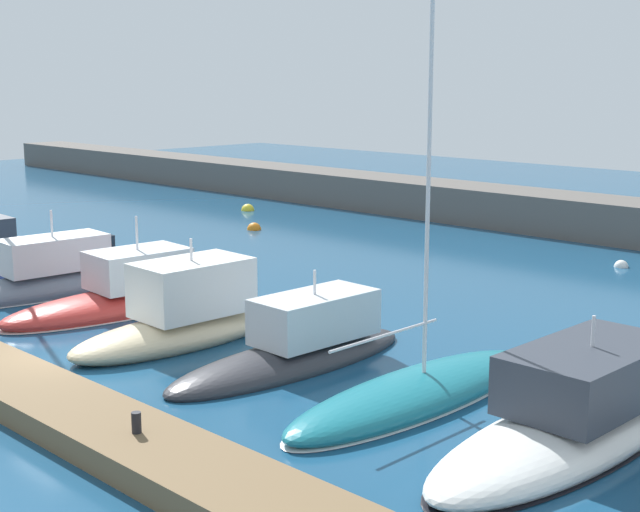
# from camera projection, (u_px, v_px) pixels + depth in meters

# --- Properties ---
(ground_plane) EXTENTS (120.00, 120.00, 0.00)m
(ground_plane) POSITION_uv_depth(u_px,v_px,m) (65.00, 372.00, 24.23)
(ground_plane) COLOR navy
(breakwater_seawall) EXTENTS (108.00, 3.59, 1.93)m
(breakwater_seawall) POSITION_uv_depth(u_px,v_px,m) (599.00, 218.00, 44.11)
(breakwater_seawall) COLOR #5B5651
(breakwater_seawall) RESTS_ON ground_plane
(motorboat_slate_third) EXTENTS (2.84, 8.73, 3.47)m
(motorboat_slate_third) POSITION_uv_depth(u_px,v_px,m) (62.00, 278.00, 33.04)
(motorboat_slate_third) COLOR slate
(motorboat_slate_third) RESTS_ON ground_plane
(motorboat_red_fourth) EXTENTS (3.37, 9.44, 3.46)m
(motorboat_red_fourth) POSITION_uv_depth(u_px,v_px,m) (133.00, 295.00, 30.76)
(motorboat_red_fourth) COLOR #B72D28
(motorboat_red_fourth) RESTS_ON ground_plane
(motorboat_sand_fifth) EXTENTS (2.58, 7.19, 3.32)m
(motorboat_sand_fifth) POSITION_uv_depth(u_px,v_px,m) (185.00, 315.00, 26.85)
(motorboat_sand_fifth) COLOR beige
(motorboat_sand_fifth) RESTS_ON ground_plane
(motorboat_charcoal_sixth) EXTENTS (2.56, 8.23, 2.92)m
(motorboat_charcoal_sixth) POSITION_uv_depth(u_px,v_px,m) (298.00, 348.00, 24.92)
(motorboat_charcoal_sixth) COLOR #2D2D33
(motorboat_charcoal_sixth) RESTS_ON ground_plane
(sailboat_teal_seventh) EXTENTS (2.37, 8.78, 14.95)m
(sailboat_teal_seventh) POSITION_uv_depth(u_px,v_px,m) (416.00, 392.00, 22.09)
(sailboat_teal_seventh) COLOR #19707F
(sailboat_teal_seventh) RESTS_ON ground_plane
(motorboat_white_eighth) EXTENTS (2.86, 9.28, 3.01)m
(motorboat_white_eighth) POSITION_uv_depth(u_px,v_px,m) (575.00, 416.00, 19.52)
(motorboat_white_eighth) COLOR white
(motorboat_white_eighth) RESTS_ON ground_plane
(mooring_buoy_white) EXTENTS (0.58, 0.58, 0.58)m
(mooring_buoy_white) POSITION_uv_depth(u_px,v_px,m) (621.00, 267.00, 37.56)
(mooring_buoy_white) COLOR white
(mooring_buoy_white) RESTS_ON ground_plane
(mooring_buoy_yellow) EXTENTS (0.77, 0.77, 0.77)m
(mooring_buoy_yellow) POSITION_uv_depth(u_px,v_px,m) (248.00, 210.00, 53.34)
(mooring_buoy_yellow) COLOR yellow
(mooring_buoy_yellow) RESTS_ON ground_plane
(mooring_buoy_orange) EXTENTS (0.73, 0.73, 0.73)m
(mooring_buoy_orange) POSITION_uv_depth(u_px,v_px,m) (254.00, 230.00, 46.68)
(mooring_buoy_orange) COLOR orange
(mooring_buoy_orange) RESTS_ON ground_plane
(dock_bollard) EXTENTS (0.20, 0.20, 0.44)m
(dock_bollard) POSITION_uv_depth(u_px,v_px,m) (136.00, 422.00, 18.57)
(dock_bollard) COLOR black
(dock_bollard) RESTS_ON dock_pier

